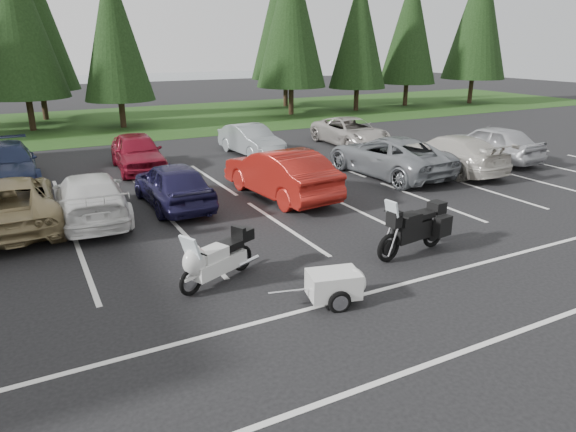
{
  "coord_description": "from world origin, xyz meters",
  "views": [
    {
      "loc": [
        -5.8,
        -11.24,
        4.98
      ],
      "look_at": [
        -0.15,
        -0.5,
        0.86
      ],
      "focal_mm": 32.0,
      "sensor_mm": 36.0,
      "label": 1
    }
  ],
  "objects_px": {
    "car_near_2": "(9,203)",
    "car_far_2": "(137,152)",
    "car_near_3": "(90,197)",
    "car_far_1": "(6,164)",
    "car_near_7": "(449,153)",
    "car_near_6": "(388,156)",
    "car_far_3": "(251,140)",
    "car_far_4": "(351,132)",
    "car_near_5": "(280,173)",
    "cargo_trailer": "(333,287)",
    "car_near_4": "(173,184)",
    "touring_motorcycle": "(217,254)",
    "adventure_motorcycle": "(413,224)",
    "car_near_8": "(490,143)"
  },
  "relations": [
    {
      "from": "touring_motorcycle",
      "to": "car_far_1",
      "type": "bearing_deg",
      "value": 84.77
    },
    {
      "from": "car_far_1",
      "to": "adventure_motorcycle",
      "type": "bearing_deg",
      "value": -55.63
    },
    {
      "from": "car_near_2",
      "to": "car_far_2",
      "type": "bearing_deg",
      "value": -132.47
    },
    {
      "from": "car_near_2",
      "to": "car_near_4",
      "type": "bearing_deg",
      "value": 177.19
    },
    {
      "from": "car_near_6",
      "to": "car_far_2",
      "type": "relative_size",
      "value": 1.25
    },
    {
      "from": "car_near_2",
      "to": "touring_motorcycle",
      "type": "bearing_deg",
      "value": 122.04
    },
    {
      "from": "car_near_2",
      "to": "car_near_5",
      "type": "bearing_deg",
      "value": 173.59
    },
    {
      "from": "car_far_1",
      "to": "touring_motorcycle",
      "type": "xyz_separation_m",
      "value": [
        3.96,
        -11.4,
        -0.08
      ]
    },
    {
      "from": "car_near_6",
      "to": "car_near_8",
      "type": "relative_size",
      "value": 1.19
    },
    {
      "from": "car_far_2",
      "to": "car_near_6",
      "type": "bearing_deg",
      "value": -29.46
    },
    {
      "from": "car_near_4",
      "to": "car_near_7",
      "type": "relative_size",
      "value": 0.84
    },
    {
      "from": "car_near_3",
      "to": "adventure_motorcycle",
      "type": "relative_size",
      "value": 1.88
    },
    {
      "from": "car_near_3",
      "to": "car_far_3",
      "type": "relative_size",
      "value": 1.15
    },
    {
      "from": "adventure_motorcycle",
      "to": "touring_motorcycle",
      "type": "bearing_deg",
      "value": 163.25
    },
    {
      "from": "car_near_2",
      "to": "car_near_7",
      "type": "distance_m",
      "value": 15.79
    },
    {
      "from": "car_near_3",
      "to": "car_near_6",
      "type": "relative_size",
      "value": 0.87
    },
    {
      "from": "car_near_8",
      "to": "car_far_1",
      "type": "height_order",
      "value": "car_near_8"
    },
    {
      "from": "car_near_3",
      "to": "car_near_8",
      "type": "relative_size",
      "value": 1.04
    },
    {
      "from": "car_near_3",
      "to": "car_far_4",
      "type": "bearing_deg",
      "value": -152.33
    },
    {
      "from": "car_far_1",
      "to": "car_near_5",
      "type": "bearing_deg",
      "value": -38.44
    },
    {
      "from": "car_near_7",
      "to": "car_near_6",
      "type": "bearing_deg",
      "value": -15.74
    },
    {
      "from": "car_far_1",
      "to": "car_far_2",
      "type": "xyz_separation_m",
      "value": [
        4.73,
        -0.07,
        0.02
      ]
    },
    {
      "from": "car_near_8",
      "to": "cargo_trailer",
      "type": "distance_m",
      "value": 15.36
    },
    {
      "from": "car_near_2",
      "to": "cargo_trailer",
      "type": "height_order",
      "value": "car_near_2"
    },
    {
      "from": "car_near_2",
      "to": "car_far_2",
      "type": "distance_m",
      "value": 7.1
    },
    {
      "from": "car_near_3",
      "to": "touring_motorcycle",
      "type": "xyz_separation_m",
      "value": [
        1.82,
        -5.66,
        -0.04
      ]
    },
    {
      "from": "car_near_4",
      "to": "car_near_7",
      "type": "bearing_deg",
      "value": 175.95
    },
    {
      "from": "car_far_3",
      "to": "car_far_2",
      "type": "bearing_deg",
      "value": -178.14
    },
    {
      "from": "car_far_4",
      "to": "touring_motorcycle",
      "type": "xyz_separation_m",
      "value": [
        -11.49,
        -11.73,
        -0.03
      ]
    },
    {
      "from": "car_near_2",
      "to": "car_far_1",
      "type": "height_order",
      "value": "car_far_1"
    },
    {
      "from": "car_near_2",
      "to": "car_far_2",
      "type": "xyz_separation_m",
      "value": [
        4.69,
        5.34,
        0.02
      ]
    },
    {
      "from": "car_near_8",
      "to": "adventure_motorcycle",
      "type": "bearing_deg",
      "value": 29.55
    },
    {
      "from": "car_near_8",
      "to": "touring_motorcycle",
      "type": "bearing_deg",
      "value": 17.89
    },
    {
      "from": "car_near_4",
      "to": "car_far_2",
      "type": "height_order",
      "value": "car_far_2"
    },
    {
      "from": "car_near_6",
      "to": "car_far_4",
      "type": "xyz_separation_m",
      "value": [
        2.19,
        5.79,
        -0.08
      ]
    },
    {
      "from": "car_near_5",
      "to": "cargo_trailer",
      "type": "distance_m",
      "value": 7.64
    },
    {
      "from": "cargo_trailer",
      "to": "car_near_6",
      "type": "bearing_deg",
      "value": 59.87
    },
    {
      "from": "car_near_8",
      "to": "car_far_4",
      "type": "relative_size",
      "value": 0.94
    },
    {
      "from": "car_near_3",
      "to": "car_far_1",
      "type": "distance_m",
      "value": 6.12
    },
    {
      "from": "car_far_4",
      "to": "cargo_trailer",
      "type": "relative_size",
      "value": 3.35
    },
    {
      "from": "car_near_8",
      "to": "adventure_motorcycle",
      "type": "distance_m",
      "value": 12.11
    },
    {
      "from": "car_near_4",
      "to": "car_near_8",
      "type": "xyz_separation_m",
      "value": [
        14.21,
        0.07,
        0.06
      ]
    },
    {
      "from": "touring_motorcycle",
      "to": "adventure_motorcycle",
      "type": "height_order",
      "value": "adventure_motorcycle"
    },
    {
      "from": "car_near_2",
      "to": "cargo_trailer",
      "type": "relative_size",
      "value": 3.58
    },
    {
      "from": "car_far_2",
      "to": "car_far_3",
      "type": "bearing_deg",
      "value": 9.79
    },
    {
      "from": "car_near_3",
      "to": "car_near_7",
      "type": "relative_size",
      "value": 0.95
    },
    {
      "from": "car_far_1",
      "to": "car_far_3",
      "type": "height_order",
      "value": "car_far_1"
    },
    {
      "from": "car_near_5",
      "to": "car_near_7",
      "type": "height_order",
      "value": "car_near_5"
    },
    {
      "from": "car_near_3",
      "to": "car_far_4",
      "type": "relative_size",
      "value": 0.97
    },
    {
      "from": "car_far_4",
      "to": "cargo_trailer",
      "type": "bearing_deg",
      "value": -124.39
    }
  ]
}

